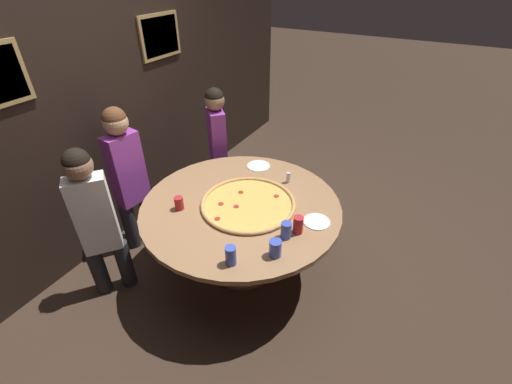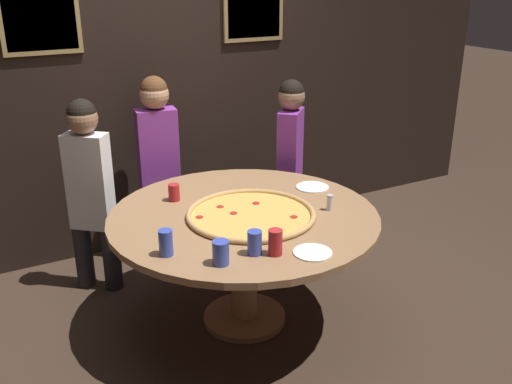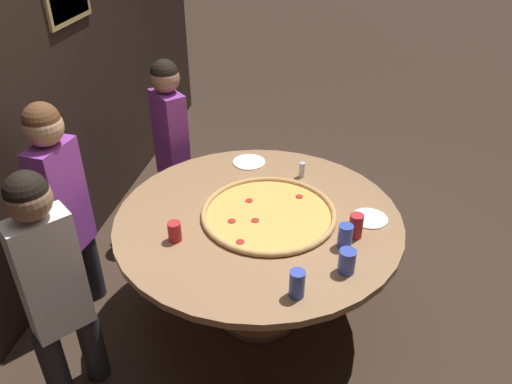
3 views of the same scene
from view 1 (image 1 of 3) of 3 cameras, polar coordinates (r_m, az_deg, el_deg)
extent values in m
plane|color=#38281E|center=(3.25, -2.19, -12.57)|extent=(24.00, 24.00, 0.00)
cube|color=black|center=(3.36, -24.27, 12.88)|extent=(6.40, 0.06, 2.60)
cube|color=#9E7F4C|center=(3.74, -15.66, 23.75)|extent=(0.52, 0.02, 0.40)
cube|color=#B2A893|center=(3.73, -15.59, 23.75)|extent=(0.46, 0.01, 0.34)
cylinder|color=#936B47|center=(2.76, -2.51, -2.35)|extent=(1.60, 1.60, 0.04)
cylinder|color=#936B47|center=(3.00, -2.34, -8.01)|extent=(0.16, 0.16, 0.70)
cylinder|color=#936B47|center=(3.23, -2.20, -12.33)|extent=(0.52, 0.52, 0.04)
cylinder|color=#E5A84C|center=(2.74, -1.31, -2.04)|extent=(0.72, 0.72, 0.01)
torus|color=tan|center=(2.73, -1.32, -1.87)|extent=(0.76, 0.76, 0.03)
cylinder|color=#A8281E|center=(2.86, -2.55, -0.05)|extent=(0.04, 0.04, 0.00)
cylinder|color=#A8281E|center=(2.70, -3.33, -2.43)|extent=(0.04, 0.04, 0.00)
cylinder|color=#A8281E|center=(2.74, -5.88, -1.97)|extent=(0.04, 0.04, 0.00)
cylinder|color=#A8281E|center=(2.59, -6.46, -4.46)|extent=(0.04, 0.04, 0.00)
cylinder|color=#A8281E|center=(2.82, 3.40, -0.68)|extent=(0.04, 0.04, 0.00)
cylinder|color=#384CB7|center=(2.41, 5.02, -6.37)|extent=(0.07, 0.07, 0.13)
cylinder|color=#B22328|center=(2.46, 7.03, -5.46)|extent=(0.07, 0.07, 0.14)
cylinder|color=#384CB7|center=(2.28, 3.24, -9.35)|extent=(0.08, 0.08, 0.12)
cylinder|color=#B22328|center=(2.73, -12.71, -1.83)|extent=(0.07, 0.07, 0.11)
cylinder|color=#384CB7|center=(2.22, -4.24, -10.51)|extent=(0.07, 0.07, 0.14)
cylinder|color=white|center=(3.25, 0.43, 4.38)|extent=(0.22, 0.22, 0.01)
cylinder|color=white|center=(2.61, 10.07, -4.89)|extent=(0.20, 0.20, 0.01)
cylinder|color=silver|center=(3.01, 5.40, 2.32)|extent=(0.04, 0.04, 0.08)
cylinder|color=#B7B7BC|center=(2.98, 5.45, 3.11)|extent=(0.04, 0.04, 0.01)
cylinder|color=#232328|center=(3.17, -20.99, -11.05)|extent=(0.17, 0.17, 0.46)
cylinder|color=#232328|center=(3.19, -24.72, -11.76)|extent=(0.17, 0.17, 0.46)
cube|color=white|center=(2.83, -25.33, -3.47)|extent=(0.31, 0.29, 0.65)
sphere|color=#8C664C|center=(2.62, -27.59, 3.90)|extent=(0.20, 0.20, 0.20)
sphere|color=black|center=(2.60, -27.79, 4.56)|extent=(0.18, 0.18, 0.18)
cylinder|color=#232328|center=(4.03, -6.27, 2.10)|extent=(0.18, 0.18, 0.46)
cylinder|color=#232328|center=(3.85, -5.63, 0.51)|extent=(0.18, 0.18, 0.46)
cube|color=purple|center=(3.67, -6.48, 8.62)|extent=(0.30, 0.30, 0.65)
sphere|color=#8C664C|center=(3.50, -6.94, 14.89)|extent=(0.20, 0.20, 0.20)
sphere|color=black|center=(3.49, -6.98, 15.44)|extent=(0.19, 0.19, 0.19)
cylinder|color=#232328|center=(3.61, -17.52, -3.58)|extent=(0.14, 0.14, 0.48)
cylinder|color=#232328|center=(3.53, -20.22, -5.29)|extent=(0.14, 0.14, 0.48)
cube|color=purple|center=(3.26, -20.72, 3.55)|extent=(0.31, 0.19, 0.68)
sphere|color=tan|center=(3.07, -22.40, 10.63)|extent=(0.21, 0.21, 0.21)
sphere|color=brown|center=(3.06, -22.56, 11.25)|extent=(0.19, 0.19, 0.19)
camera|label=2|loc=(1.67, 94.87, -14.97)|focal=40.00mm
camera|label=3|loc=(0.88, -86.12, 0.58)|focal=35.00mm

